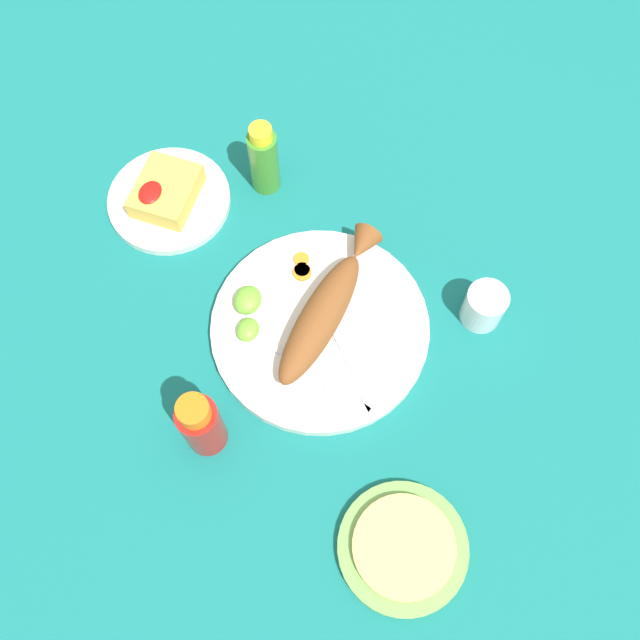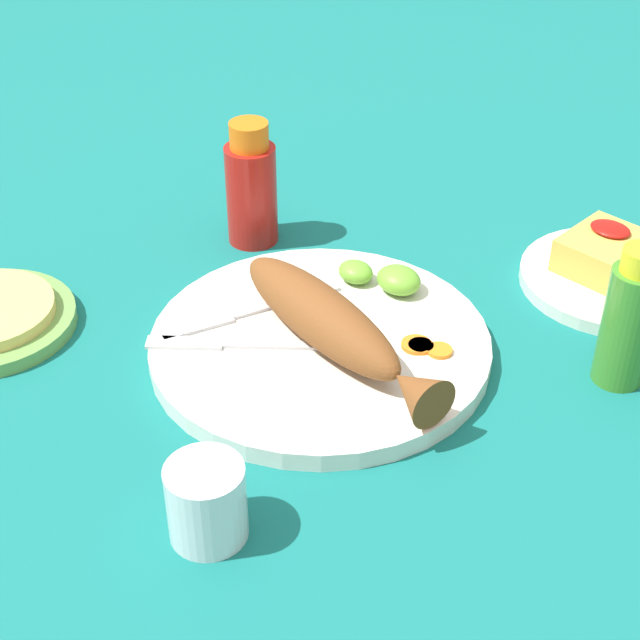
% 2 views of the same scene
% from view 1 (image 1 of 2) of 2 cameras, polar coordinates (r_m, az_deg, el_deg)
% --- Properties ---
extents(ground_plane, '(4.00, 4.00, 0.00)m').
position_cam_1_polar(ground_plane, '(1.04, 0.00, -0.83)').
color(ground_plane, '#146B66').
extents(main_plate, '(0.32, 0.32, 0.02)m').
position_cam_1_polar(main_plate, '(1.04, 0.00, -0.64)').
color(main_plate, silver).
rests_on(main_plate, ground_plane).
extents(fried_fish, '(0.27, 0.09, 0.05)m').
position_cam_1_polar(fried_fish, '(1.01, 0.49, 0.99)').
color(fried_fish, brown).
rests_on(fried_fish, main_plate).
extents(fork_near, '(0.15, 0.14, 0.00)m').
position_cam_1_polar(fork_near, '(1.00, 2.67, -3.89)').
color(fork_near, silver).
rests_on(fork_near, main_plate).
extents(fork_far, '(0.07, 0.18, 0.00)m').
position_cam_1_polar(fork_far, '(1.00, 0.10, -4.86)').
color(fork_far, silver).
rests_on(fork_far, main_plate).
extents(carrot_slice_near, '(0.03, 0.03, 0.00)m').
position_cam_1_polar(carrot_slice_near, '(1.06, -1.45, 3.83)').
color(carrot_slice_near, orange).
rests_on(carrot_slice_near, main_plate).
extents(carrot_slice_mid, '(0.02, 0.02, 0.00)m').
position_cam_1_polar(carrot_slice_mid, '(1.07, -1.50, 4.88)').
color(carrot_slice_mid, orange).
rests_on(carrot_slice_mid, main_plate).
extents(carrot_slice_far, '(0.02, 0.02, 0.00)m').
position_cam_1_polar(carrot_slice_far, '(1.06, -1.44, 4.04)').
color(carrot_slice_far, orange).
rests_on(carrot_slice_far, main_plate).
extents(lime_wedge_main, '(0.05, 0.04, 0.03)m').
position_cam_1_polar(lime_wedge_main, '(1.04, -5.75, 1.73)').
color(lime_wedge_main, '#6BB233').
rests_on(lime_wedge_main, main_plate).
extents(lime_wedge_side, '(0.04, 0.03, 0.02)m').
position_cam_1_polar(lime_wedge_side, '(1.02, -5.79, -0.79)').
color(lime_wedge_side, '#6BB233').
rests_on(lime_wedge_side, main_plate).
extents(hot_sauce_bottle_red, '(0.06, 0.06, 0.14)m').
position_cam_1_polar(hot_sauce_bottle_red, '(0.94, -9.49, -8.23)').
color(hot_sauce_bottle_red, '#B21914').
rests_on(hot_sauce_bottle_red, ground_plane).
extents(hot_sauce_bottle_green, '(0.05, 0.05, 0.14)m').
position_cam_1_polar(hot_sauce_bottle_green, '(1.12, -4.53, 12.69)').
color(hot_sauce_bottle_green, '#3D8428').
rests_on(hot_sauce_bottle_green, ground_plane).
extents(salt_cup, '(0.06, 0.06, 0.06)m').
position_cam_1_polar(salt_cup, '(1.05, 12.94, 0.98)').
color(salt_cup, silver).
rests_on(salt_cup, ground_plane).
extents(side_plate_fries, '(0.19, 0.19, 0.01)m').
position_cam_1_polar(side_plate_fries, '(1.17, -11.96, 9.36)').
color(side_plate_fries, silver).
rests_on(side_plate_fries, ground_plane).
extents(fries_pile, '(0.11, 0.09, 0.04)m').
position_cam_1_polar(fries_pile, '(1.14, -12.24, 10.03)').
color(fries_pile, gold).
rests_on(fries_pile, side_plate_fries).
extents(tortilla_plate, '(0.17, 0.17, 0.01)m').
position_cam_1_polar(tortilla_plate, '(0.97, 6.63, -17.65)').
color(tortilla_plate, '#6B9E4C').
rests_on(tortilla_plate, ground_plane).
extents(tortilla_stack, '(0.13, 0.13, 0.01)m').
position_cam_1_polar(tortilla_stack, '(0.95, 6.72, -17.57)').
color(tortilla_stack, '#E0C666').
rests_on(tortilla_stack, tortilla_plate).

